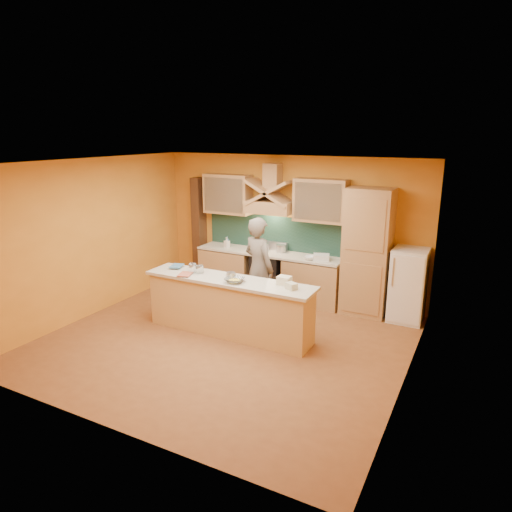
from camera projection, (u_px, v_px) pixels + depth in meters
The scene contains 36 objects.
floor at pixel (225, 341), 7.28m from camera, with size 5.50×5.00×0.01m, color brown.
ceiling at pixel (222, 163), 6.54m from camera, with size 5.50×5.00×0.01m, color white.
wall_back at pixel (289, 227), 9.05m from camera, with size 5.50×0.02×2.80m, color orange.
wall_front at pixel (100, 313), 4.77m from camera, with size 5.50×0.02×2.80m, color orange.
wall_left at pixel (92, 238), 8.13m from camera, with size 0.02×5.00×2.80m, color orange.
wall_right at pixel (412, 283), 5.69m from camera, with size 0.02×5.00×2.80m, color orange.
base_cabinet_left at pixel (228, 269), 9.61m from camera, with size 1.10×0.60×0.86m, color tan.
base_cabinet_right at pixel (313, 282), 8.76m from camera, with size 1.10×0.60×0.86m, color tan.
counter_top at pixel (269, 253), 9.06m from camera, with size 3.00×0.62×0.04m, color beige.
stove at pixel (269, 275), 9.18m from camera, with size 0.60×0.58×0.90m, color black.
backsplash at pixel (275, 233), 9.21m from camera, with size 3.00×0.03×0.70m, color #17332B.
range_hood at pixel (270, 207), 8.86m from camera, with size 0.92×0.50×0.24m, color tan.
hood_chimney at pixel (273, 176), 8.80m from camera, with size 0.30×0.30×0.50m, color tan.
upper_cabinet_left at pixel (228, 194), 9.32m from camera, with size 1.00×0.35×0.80m, color tan.
upper_cabinet_right at pixel (321, 201), 8.44m from camera, with size 1.00×0.35×0.80m, color tan.
pantry_column at pixel (367, 252), 8.13m from camera, with size 0.80×0.60×2.30m, color tan.
fridge at pixel (408, 285), 7.93m from camera, with size 0.58×0.60×1.30m, color white.
trim_column_left at pixel (199, 231), 9.90m from camera, with size 0.20×0.30×2.30m, color #472816.
island_body at pixel (229, 308), 7.47m from camera, with size 2.80×0.55×0.88m, color tan.
island_top at pixel (229, 280), 7.34m from camera, with size 2.90×0.62×0.05m, color beige.
person at pixel (259, 268), 8.03m from camera, with size 0.66×0.44×1.82m, color #70665B.
pot_large at pixel (263, 248), 9.13m from camera, with size 0.25×0.25×0.16m, color #BBBAC1.
pot_small at pixel (281, 249), 9.04m from camera, with size 0.20×0.20×0.16m, color silver.
soap_bottle_a at pixel (227, 242), 9.39m from camera, with size 0.10×0.10×0.21m, color silver.
soap_bottle_b at pixel (227, 242), 9.41m from camera, with size 0.09×0.09×0.23m, color #325C8A.
bowl_back at pixel (310, 258), 8.51m from camera, with size 0.22×0.22×0.07m, color white.
dish_rack at pixel (321, 257), 8.49m from camera, with size 0.30×0.23×0.11m, color silver.
book_lower at pixel (179, 274), 7.53m from camera, with size 0.21×0.28×0.03m, color #B35940.
book_upper at pixel (171, 266), 7.94m from camera, with size 0.20×0.27×0.02m, color #3E6A89.
jar_large at pixel (193, 268), 7.62m from camera, with size 0.12×0.12×0.16m, color white.
jar_small at pixel (200, 269), 7.60m from camera, with size 0.13×0.13×0.13m, color silver.
kitchen_scale at pixel (231, 276), 7.30m from camera, with size 0.12×0.12×0.10m, color silver.
mixing_bowl at pixel (234, 280), 7.15m from camera, with size 0.30×0.30×0.07m, color white.
cloth at pixel (238, 280), 7.25m from camera, with size 0.22×0.17×0.01m, color #C4ADA1.
grocery_bag_a at pixel (284, 280), 7.04m from camera, with size 0.20×0.16×0.13m, color beige.
grocery_bag_b at pixel (291, 286), 6.84m from camera, with size 0.16×0.12×0.10m, color beige.
Camera 1 is at (3.49, -5.70, 3.23)m, focal length 32.00 mm.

